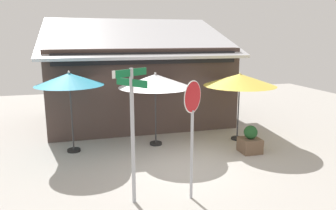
% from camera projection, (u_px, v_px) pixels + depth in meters
% --- Properties ---
extents(ground_plane, '(28.00, 28.00, 0.10)m').
position_uv_depth(ground_plane, '(182.00, 165.00, 9.84)').
color(ground_plane, '#ADA8A0').
extents(cafe_building, '(8.13, 5.42, 4.75)m').
position_uv_depth(cafe_building, '(138.00, 82.00, 14.58)').
color(cafe_building, '#473833').
rests_on(cafe_building, ground).
extents(street_sign_post, '(0.83, 0.78, 3.17)m').
position_uv_depth(street_sign_post, '(132.00, 122.00, 7.10)').
color(street_sign_post, '#A8AAB2').
rests_on(street_sign_post, ground).
extents(stop_sign, '(0.58, 0.50, 2.87)m').
position_uv_depth(stop_sign, '(192.00, 118.00, 7.29)').
color(stop_sign, '#A8AAB2').
rests_on(stop_sign, ground).
extents(patio_umbrella_teal_left, '(2.23, 2.23, 2.75)m').
position_uv_depth(patio_umbrella_teal_left, '(69.00, 80.00, 10.33)').
color(patio_umbrella_teal_left, black).
rests_on(patio_umbrella_teal_left, ground).
extents(patio_umbrella_ivory_center, '(2.59, 2.59, 2.63)m').
position_uv_depth(patio_umbrella_ivory_center, '(155.00, 81.00, 11.05)').
color(patio_umbrella_ivory_center, black).
rests_on(patio_umbrella_ivory_center, ground).
extents(patio_umbrella_mustard_right, '(2.66, 2.66, 2.58)m').
position_uv_depth(patio_umbrella_mustard_right, '(240.00, 80.00, 11.63)').
color(patio_umbrella_mustard_right, black).
rests_on(patio_umbrella_mustard_right, ground).
extents(sidewalk_planter, '(0.66, 0.66, 0.93)m').
position_uv_depth(sidewalk_planter, '(250.00, 141.00, 10.68)').
color(sidewalk_planter, brown).
rests_on(sidewalk_planter, ground).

